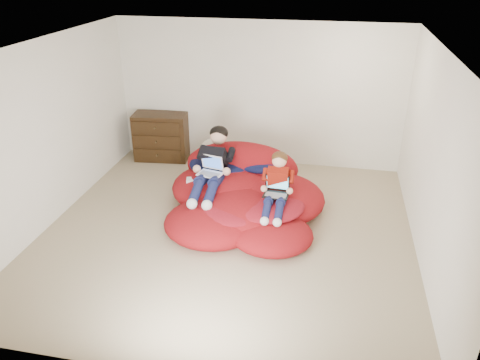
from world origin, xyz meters
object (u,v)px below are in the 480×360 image
object	(u,v)px
beanbag_pile	(243,195)
younger_boy	(277,184)
laptop_black	(277,189)
older_boy	(213,162)
laptop_white	(211,169)
dresser	(161,137)

from	to	relation	value
beanbag_pile	younger_boy	size ratio (longest dim) A/B	2.58
younger_boy	laptop_black	size ratio (longest dim) A/B	2.58
older_boy	laptop_black	world-z (taller)	older_boy
younger_boy	laptop_white	bearing A→B (deg)	164.27
younger_boy	dresser	bearing A→B (deg)	141.16
dresser	younger_boy	bearing A→B (deg)	-38.84
beanbag_pile	dresser	bearing A→B (deg)	139.03
older_boy	laptop_white	world-z (taller)	older_boy
beanbag_pile	laptop_white	xyz separation A→B (m)	(-0.47, -0.03, 0.40)
older_boy	younger_boy	bearing A→B (deg)	-22.68
laptop_black	younger_boy	bearing A→B (deg)	90.00
older_boy	laptop_white	bearing A→B (deg)	-90.00
laptop_white	laptop_black	world-z (taller)	laptop_white
dresser	laptop_white	xyz separation A→B (m)	(1.38, -1.63, 0.22)
younger_boy	laptop_white	size ratio (longest dim) A/B	2.36
beanbag_pile	laptop_black	distance (m)	0.70
dresser	beanbag_pile	world-z (taller)	dresser
beanbag_pile	laptop_black	size ratio (longest dim) A/B	6.66
older_boy	beanbag_pile	bearing A→B (deg)	-12.93
beanbag_pile	older_boy	bearing A→B (deg)	167.07
laptop_white	laptop_black	distance (m)	1.05
dresser	laptop_black	bearing A→B (deg)	-39.12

